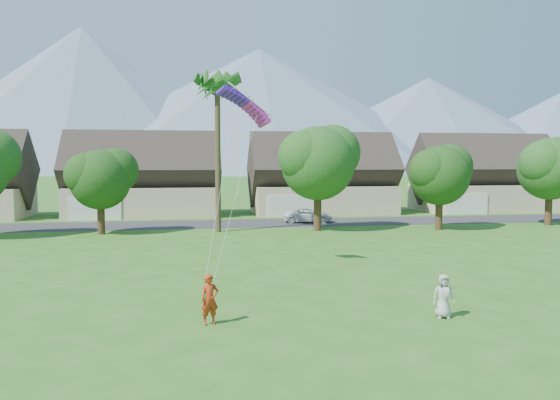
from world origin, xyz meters
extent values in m
plane|color=#2D6019|center=(0.00, 0.00, 0.00)|extent=(500.00, 500.00, 0.00)
cube|color=#2D2D30|center=(0.00, 34.00, 0.01)|extent=(90.00, 7.00, 0.01)
imported|color=#B03014|center=(-3.49, 3.51, 0.87)|extent=(0.73, 0.58, 1.73)
imported|color=#B6B5B1|center=(4.80, 3.00, 0.78)|extent=(0.85, 0.65, 1.57)
imported|color=white|center=(6.48, 34.00, 0.63)|extent=(4.77, 2.60, 1.27)
cone|color=slate|center=(-55.00, 260.00, 35.00)|extent=(190.00, 190.00, 70.00)
cone|color=slate|center=(30.00, 260.00, 31.00)|extent=(240.00, 240.00, 62.00)
cone|color=slate|center=(120.00, 260.00, 25.00)|extent=(200.00, 200.00, 50.00)
cube|color=beige|center=(-9.00, 43.00, 1.50)|extent=(15.00, 8.00, 3.00)
cube|color=#382D28|center=(-9.00, 43.00, 4.79)|extent=(15.75, 8.15, 8.15)
cube|color=silver|center=(-13.20, 38.94, 1.10)|extent=(4.80, 0.12, 2.20)
cube|color=beige|center=(10.00, 43.00, 1.50)|extent=(15.00, 8.00, 3.00)
cube|color=#382D28|center=(10.00, 43.00, 4.79)|extent=(15.75, 8.15, 8.15)
cube|color=silver|center=(5.80, 38.94, 1.10)|extent=(4.80, 0.12, 2.20)
cube|color=beige|center=(29.00, 43.00, 1.50)|extent=(15.00, 8.00, 3.00)
cube|color=#382D28|center=(29.00, 43.00, 4.79)|extent=(15.75, 8.15, 8.15)
cube|color=silver|center=(24.80, 38.94, 1.10)|extent=(4.80, 0.12, 2.20)
cylinder|color=#47301C|center=(-11.00, 28.50, 1.09)|extent=(0.56, 0.56, 2.18)
sphere|color=#214916|center=(-11.00, 28.50, 4.22)|extent=(4.62, 4.62, 4.62)
cylinder|color=#47301C|center=(6.00, 28.00, 1.41)|extent=(0.62, 0.62, 2.82)
sphere|color=#214916|center=(6.00, 28.00, 5.46)|extent=(5.98, 5.98, 5.98)
cylinder|color=#47301C|center=(16.00, 27.00, 1.15)|extent=(0.58, 0.58, 2.30)
sphere|color=#214916|center=(16.00, 27.00, 4.46)|extent=(4.90, 4.90, 4.90)
cylinder|color=#47301C|center=(27.00, 28.50, 1.28)|extent=(0.60, 0.60, 2.56)
sphere|color=#214916|center=(27.00, 28.50, 4.96)|extent=(5.44, 5.44, 5.44)
cylinder|color=#4C3D26|center=(-2.00, 28.50, 6.00)|extent=(0.44, 0.44, 12.00)
sphere|color=#286021|center=(-2.00, 28.50, 12.30)|extent=(3.00, 3.00, 3.00)
cube|color=#4517AC|center=(-2.05, 12.56, 8.51)|extent=(1.62, 1.27, 0.50)
cube|color=#BD23A7|center=(-0.61, 12.56, 8.51)|extent=(1.62, 1.27, 0.50)
camera|label=1|loc=(-4.04, -15.01, 5.57)|focal=35.00mm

